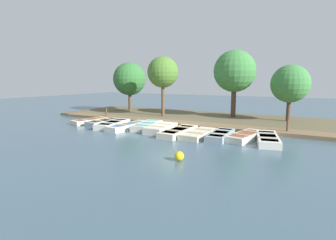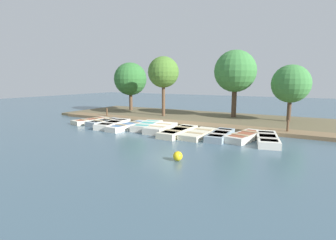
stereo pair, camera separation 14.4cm
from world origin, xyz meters
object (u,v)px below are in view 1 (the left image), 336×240
Objects in this scene: park_tree_center at (235,71)px; mooring_post_near at (106,113)px; rowboat_1 at (104,122)px; rowboat_8 at (221,135)px; rowboat_3 at (128,126)px; rowboat_7 at (199,134)px; park_tree_far_left at (130,79)px; rowboat_0 at (90,121)px; rowboat_6 at (178,132)px; rowboat_9 at (246,136)px; rowboat_4 at (147,126)px; rowboat_10 at (268,139)px; rowboat_5 at (161,128)px; rowboat_2 at (113,124)px; park_tree_left at (163,72)px; buoy at (179,156)px; park_tree_right at (290,84)px; mooring_post_far at (287,127)px.

mooring_post_near is at bearing -64.46° from park_tree_center.
rowboat_1 is 9.08m from rowboat_8.
rowboat_7 is (-0.02, 5.23, -0.02)m from rowboat_3.
rowboat_3 is at bearing 36.02° from park_tree_far_left.
park_tree_far_left is (-7.54, -12.07, 3.22)m from rowboat_8.
rowboat_0 is 7.96m from rowboat_6.
rowboat_9 is at bearing 102.49° from rowboat_8.
mooring_post_near is at bearing -106.99° from rowboat_8.
rowboat_4 is 5.33m from rowboat_8.
rowboat_10 is (0.05, 11.59, 0.01)m from rowboat_1.
rowboat_8 is at bearing 96.66° from rowboat_7.
rowboat_6 is 8.80m from park_tree_center.
rowboat_5 is 6.54m from rowboat_10.
rowboat_2 is 1.10× the size of rowboat_8.
park_tree_far_left is at bearing -137.33° from rowboat_5.
park_tree_left is at bearing -141.85° from rowboat_6.
rowboat_8 is 4.98m from buoy.
park_tree_center is at bearing 171.50° from rowboat_6.
park_tree_far_left is at bearing -90.82° from park_tree_right.
mooring_post_near is 0.18× the size of park_tree_far_left.
rowboat_10 is at bearing 92.85° from rowboat_8.
rowboat_7 is at bearing -88.51° from rowboat_8.
rowboat_2 is at bearing -74.03° from rowboat_9.
park_tree_right is (-7.25, 6.99, 2.81)m from rowboat_5.
rowboat_4 reaches higher than rowboat_7.
rowboat_2 is at bearing -100.28° from rowboat_10.
mooring_post_near is (-2.63, -13.65, 0.27)m from rowboat_10.
rowboat_3 is 9.11× the size of buoy.
rowboat_2 is 6.58m from rowboat_7.
park_tree_left is at bearing -147.17° from buoy.
rowboat_10 reaches higher than rowboat_9.
mooring_post_far is 0.20× the size of park_tree_right.
rowboat_2 is at bearing 94.14° from rowboat_0.
park_tree_center is at bearing 90.12° from park_tree_far_left.
mooring_post_near is at bearing -119.38° from rowboat_3.
mooring_post_near is 14.41m from mooring_post_far.
rowboat_7 is 3.81m from rowboat_10.
rowboat_7 is 1.04× the size of rowboat_8.
rowboat_1 is 3.14× the size of mooring_post_near.
rowboat_6 is (0.55, 6.49, 0.00)m from rowboat_1.
rowboat_9 is (-0.04, 11.84, 0.02)m from rowboat_0.
rowboat_9 is 7.70m from park_tree_right.
rowboat_1 is at bearing -90.18° from rowboat_7.
rowboat_4 is at bearing -94.92° from rowboat_7.
rowboat_6 is 5.28m from buoy.
park_tree_far_left is at bearing -128.66° from rowboat_6.
rowboat_8 is (0.31, 10.52, 0.02)m from rowboat_0.
rowboat_4 is 2.82m from rowboat_6.
rowboat_0 reaches higher than rowboat_7.
rowboat_4 is 1.07× the size of rowboat_5.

